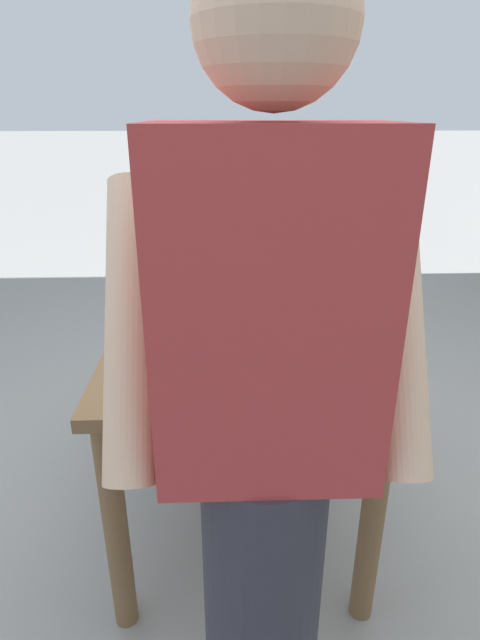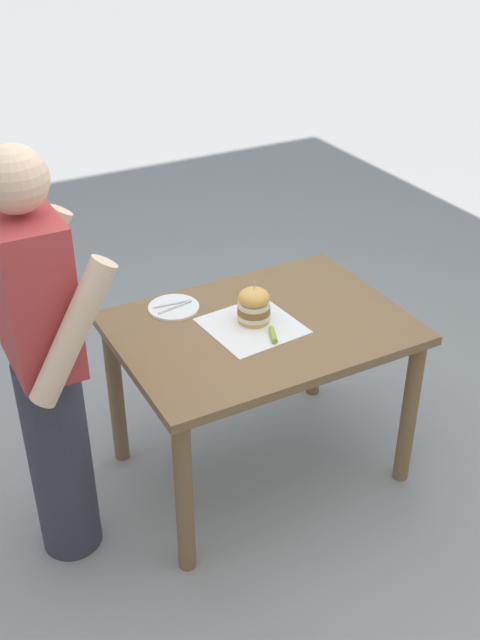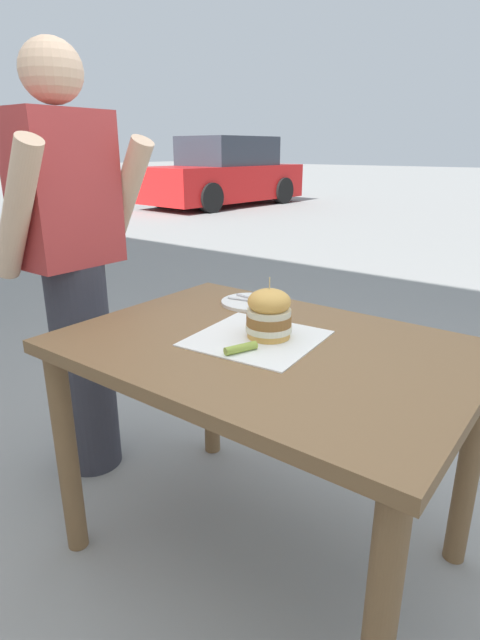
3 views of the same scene
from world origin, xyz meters
TOP-DOWN VIEW (x-y plane):
  - ground_plane at (0.00, 0.00)m, footprint 80.00×80.00m
  - patio_table at (0.00, 0.00)m, footprint 0.86×1.20m
  - serving_paper at (0.01, 0.04)m, footprint 0.39×0.39m
  - sandwich at (0.03, 0.02)m, footprint 0.14×0.14m
  - pickle_spear at (-0.11, 0.01)m, footprint 0.10×0.06m
  - side_plate_with_forks at (0.29, 0.27)m, footprint 0.22×0.22m
  - diner_across_table at (-0.02, 0.90)m, footprint 0.55×0.35m

SIDE VIEW (x-z plane):
  - ground_plane at x=0.00m, z-range 0.00..0.00m
  - patio_table at x=0.00m, z-range 0.27..1.05m
  - serving_paper at x=0.01m, z-range 0.78..0.78m
  - side_plate_with_forks at x=0.29m, z-range 0.78..0.80m
  - pickle_spear at x=-0.11m, z-range 0.78..0.81m
  - sandwich at x=0.03m, z-range 0.76..0.95m
  - diner_across_table at x=-0.02m, z-range 0.04..1.73m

